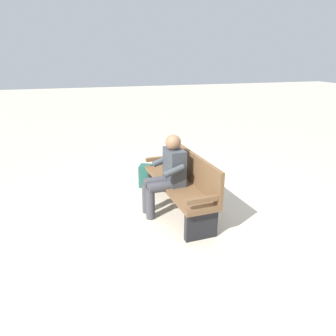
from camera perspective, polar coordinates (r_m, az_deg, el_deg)
The scene contains 4 objects.
ground_plane at distance 4.79m, azimuth 1.77°, elevation -7.77°, with size 40.00×40.00×0.00m, color #B7AD99.
bench_near at distance 4.62m, azimuth 2.65°, elevation -2.57°, with size 1.82×0.58×0.90m.
person_seated at distance 4.50m, azimuth -0.16°, elevation -0.86°, with size 0.59×0.59×1.18m.
backpack at distance 5.61m, azimuth -3.69°, elevation -1.42°, with size 0.35×0.36×0.38m.
Camera 1 is at (-4.02, 1.36, 2.22)m, focal length 33.58 mm.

